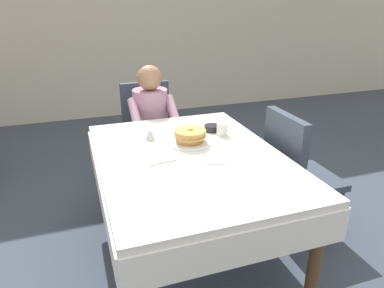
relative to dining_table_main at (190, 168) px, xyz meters
The scene contains 15 objects.
ground_plane 0.65m from the dining_table_main, ahead, with size 14.00×14.00×0.00m, color #3D4756.
back_wall 3.53m from the dining_table_main, 90.00° to the left, with size 12.00×0.16×3.20m, color beige.
dining_table_main is the anchor object (origin of this frame).
chair_diner 1.18m from the dining_table_main, 90.54° to the left, with size 0.44×0.45×0.93m.
diner_person 1.01m from the dining_table_main, 90.62° to the left, with size 0.40×0.43×1.12m.
chair_right_side 0.78m from the dining_table_main, ahead, with size 0.45×0.44×0.93m.
plate_breakfast 0.21m from the dining_table_main, 71.91° to the left, with size 0.28×0.28×0.02m, color white.
breakfast_stack 0.24m from the dining_table_main, 72.40° to the left, with size 0.21×0.21×0.09m.
cup_coffee 0.44m from the dining_table_main, 38.95° to the left, with size 0.11×0.08×0.08m.
bowl_butter 0.47m from the dining_table_main, 51.47° to the left, with size 0.11×0.11×0.04m, color black.
syrup_pitcher 0.40m from the dining_table_main, 117.76° to the left, with size 0.08×0.08×0.07m.
fork_left_of_plate 0.23m from the dining_table_main, 129.35° to the left, with size 0.18×0.01×0.01m, color silver.
knife_right_of_plate 0.31m from the dining_table_main, 32.75° to the left, with size 0.20×0.01×0.01m, color silver.
spoon_near_edge 0.21m from the dining_table_main, 64.14° to the right, with size 0.15×0.01×0.01m, color silver.
napkin_folded 0.21m from the dining_table_main, behind, with size 0.17×0.12×0.01m, color white.
Camera 1 is at (-0.64, -1.88, 1.63)m, focal length 33.26 mm.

